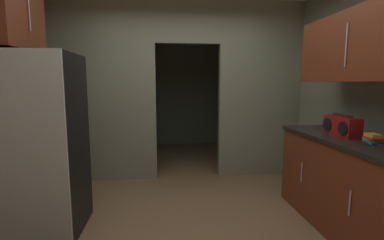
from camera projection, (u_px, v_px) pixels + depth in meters
ground at (194, 232)px, 2.75m from camera, size 20.00×20.00×0.00m
kitchen_partition at (179, 86)px, 4.22m from camera, size 3.76×0.12×2.69m
adjoining_room_shell at (175, 89)px, 5.95m from camera, size 3.76×2.46×2.69m
refrigerator at (41, 145)px, 2.68m from camera, size 0.71×0.78×1.74m
lower_cabinet_run at (354, 186)px, 2.71m from camera, size 0.67×1.80×0.94m
upper_cabinet_counterside at (365, 45)px, 2.53m from camera, size 0.36×1.62×0.65m
upper_cabinet_fridgeside at (8, 1)px, 2.58m from camera, size 0.36×0.78×0.90m
boombox at (342, 126)px, 2.82m from camera, size 0.16×0.42×0.22m
book_stack at (373, 140)px, 2.39m from camera, size 0.15×0.17×0.10m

